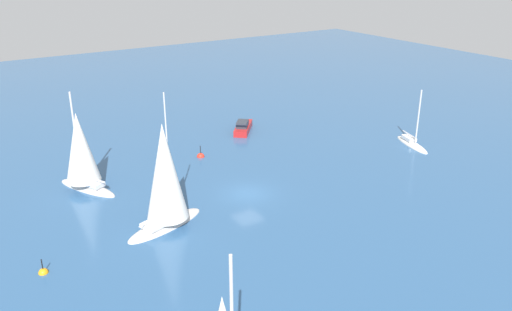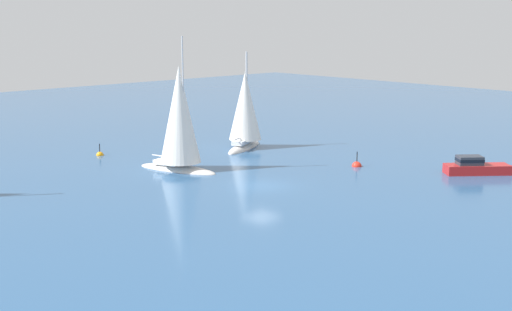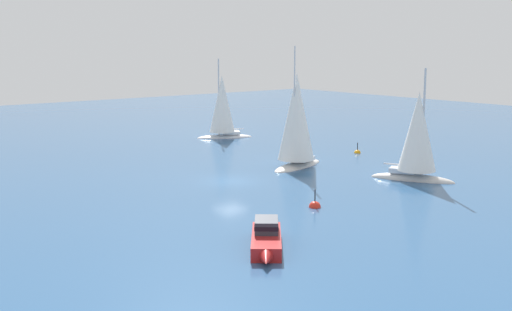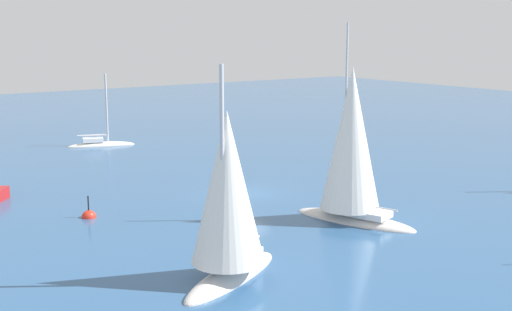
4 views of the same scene
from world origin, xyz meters
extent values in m
plane|color=#2D5684|center=(0.00, 0.00, 0.00)|extent=(160.00, 160.00, 0.00)
ellipsoid|color=silver|center=(1.41, -8.82, 0.00)|extent=(4.32, 7.80, 0.82)
cube|color=white|center=(1.68, -9.68, 0.59)|extent=(2.11, 2.60, 0.36)
cylinder|color=silver|center=(1.18, -8.10, 5.76)|extent=(0.12, 0.12, 10.69)
cylinder|color=silver|center=(1.69, -9.71, 1.02)|extent=(1.12, 3.25, 0.10)
cone|color=white|center=(1.30, -8.48, 4.72)|extent=(4.25, 4.25, 8.02)
ellipsoid|color=silver|center=(-0.78, 22.99, 0.00)|extent=(6.28, 3.10, 0.79)
cube|color=white|center=(-1.49, 23.21, 0.59)|extent=(2.04, 1.45, 0.40)
cylinder|color=silver|center=(-0.19, 22.81, 3.55)|extent=(0.18, 0.18, 6.32)
cylinder|color=silver|center=(-1.51, 23.22, 1.04)|extent=(2.69, 0.95, 0.15)
ellipsoid|color=silver|center=(-9.16, -12.23, 0.00)|extent=(7.03, 4.57, 1.09)
cube|color=silver|center=(-8.40, -11.86, 0.76)|extent=(2.40, 1.95, 0.42)
cylinder|color=silver|center=(-9.79, -12.54, 4.96)|extent=(0.18, 0.18, 8.82)
cylinder|color=silver|center=(-8.37, -11.84, 1.22)|extent=(2.90, 1.53, 0.15)
cone|color=white|center=(-9.43, -12.37, 4.15)|extent=(4.24, 4.24, 6.61)
cylinder|color=red|center=(-9.15, -12.26, 1.07)|extent=(0.32, 0.32, 1.05)
sphere|color=#C86957|center=(-9.15, -12.26, 1.72)|extent=(0.24, 0.24, 0.24)
cube|color=#B21E1E|center=(-15.67, 9.03, 0.39)|extent=(5.05, 4.57, 0.78)
cone|color=#B21E1E|center=(-18.14, 11.07, 0.39)|extent=(1.50, 1.43, 0.78)
cube|color=#2D333D|center=(-15.17, 8.61, 1.14)|extent=(2.36, 2.27, 0.73)
cube|color=black|center=(-15.17, 8.61, 1.18)|extent=(2.41, 2.32, 0.24)
sphere|color=orange|center=(3.04, -18.73, 0.00)|extent=(0.69, 0.69, 0.69)
cylinder|color=black|center=(3.04, -18.73, 0.73)|extent=(0.08, 0.08, 0.76)
sphere|color=red|center=(-10.72, 0.55, 0.00)|extent=(0.85, 0.85, 0.85)
cylinder|color=black|center=(-10.72, 0.55, 0.85)|extent=(0.08, 0.08, 0.86)
camera|label=1|loc=(36.79, -22.59, 20.96)|focal=36.15mm
camera|label=2|loc=(33.74, 35.77, 12.31)|focal=46.87mm
camera|label=3|loc=(-42.68, 31.28, 11.33)|focal=45.50mm
camera|label=4|loc=(-24.26, -35.58, 10.76)|focal=46.87mm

